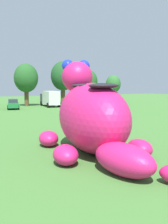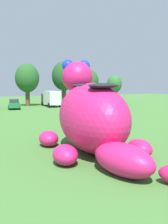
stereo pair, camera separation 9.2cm
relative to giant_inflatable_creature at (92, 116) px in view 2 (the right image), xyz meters
name	(u,v)px [view 2 (the right image)]	position (x,y,z in m)	size (l,w,h in m)	color
ground_plane	(99,147)	(0.82, 0.51, -2.14)	(160.00, 160.00, 0.00)	#427533
giant_inflatable_creature	(92,116)	(0.00, 0.00, 0.00)	(6.61, 11.69, 5.84)	#E01E6B
car_green	(14,104)	(1.32, 29.37, -1.28)	(2.50, 4.35, 1.72)	#1E7238
box_truck	(51,98)	(8.62, 31.37, -0.54)	(2.64, 6.50, 2.95)	#333842
tree_centre	(27,78)	(5.04, 34.72, 3.25)	(4.64, 4.64, 8.24)	brown
tree_centre_right	(64,76)	(13.17, 35.63, 3.82)	(5.13, 5.13, 9.10)	brown
tree_mid_right	(89,81)	(19.13, 35.32, 2.78)	(4.23, 4.23, 7.51)	brown
tree_right	(114,84)	(27.81, 38.01, 2.19)	(3.73, 3.73, 6.61)	brown
spectator_near_inflatable	(100,110)	(8.72, 13.46, -1.28)	(0.38, 0.26, 1.71)	#726656
spectator_mid_field	(63,113)	(3.37, 12.58, -1.28)	(0.38, 0.26, 1.71)	#2D334C
spectator_by_cars	(79,107)	(8.89, 19.59, -1.28)	(0.38, 0.26, 1.71)	black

